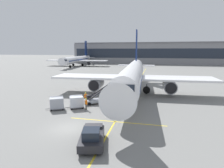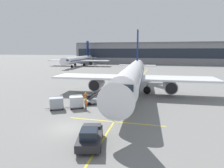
{
  "view_description": "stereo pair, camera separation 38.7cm",
  "coord_description": "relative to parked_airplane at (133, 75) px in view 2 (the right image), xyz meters",
  "views": [
    {
      "loc": [
        9.39,
        -18.35,
        8.63
      ],
      "look_at": [
        2.43,
        11.42,
        3.13
      ],
      "focal_mm": 30.14,
      "sensor_mm": 36.0,
      "label": 1
    },
    {
      "loc": [
        9.76,
        -18.26,
        8.63
      ],
      "look_at": [
        2.43,
        11.42,
        3.13
      ],
      "focal_mm": 30.14,
      "sensor_mm": 36.0,
      "label": 2
    }
  ],
  "objects": [
    {
      "name": "ground_plane",
      "position": [
        -4.92,
        -18.28,
        -3.79
      ],
      "size": [
        600.0,
        600.0,
        0.0
      ],
      "primitive_type": "plane",
      "color": "slate"
    },
    {
      "name": "parked_airplane",
      "position": [
        0.0,
        0.0,
        0.0
      ],
      "size": [
        31.57,
        41.43,
        14.06
      ],
      "color": "white",
      "rests_on": "ground"
    },
    {
      "name": "belt_loader",
      "position": [
        -4.87,
        -8.09,
        -2.87
      ],
      "size": [
        4.85,
        4.05,
        3.41
      ],
      "color": "#A3A8B2",
      "rests_on": "ground"
    },
    {
      "name": "baggage_cart_lead",
      "position": [
        -7.01,
        -11.12,
        -2.79
      ],
      "size": [
        2.75,
        2.39,
        1.91
      ],
      "color": "#515156",
      "rests_on": "ground"
    },
    {
      "name": "baggage_cart_second",
      "position": [
        -9.56,
        -12.43,
        -2.79
      ],
      "size": [
        2.75,
        2.39,
        1.91
      ],
      "color": "#515156",
      "rests_on": "ground"
    },
    {
      "name": "pushback_tug",
      "position": [
        -0.96,
        -21.4,
        -2.97
      ],
      "size": [
        3.08,
        4.77,
        1.83
      ],
      "color": "#232328",
      "rests_on": "ground"
    },
    {
      "name": "ground_crew_by_loader",
      "position": [
        -5.27,
        -11.61,
        -2.8
      ],
      "size": [
        0.44,
        0.44,
        1.74
      ],
      "color": "#514C42",
      "rests_on": "ground"
    },
    {
      "name": "ground_crew_by_carts",
      "position": [
        -6.73,
        -7.99,
        -2.8
      ],
      "size": [
        0.43,
        0.44,
        1.74
      ],
      "color": "#333847",
      "rests_on": "ground"
    },
    {
      "name": "safety_cone_engine_keepout",
      "position": [
        -6.66,
        0.41,
        -3.41
      ],
      "size": [
        0.69,
        0.69,
        0.78
      ],
      "color": "black",
      "rests_on": "ground"
    },
    {
      "name": "apron_guidance_line_lead_in",
      "position": [
        -0.14,
        -0.72,
        -3.79
      ],
      "size": [
        0.2,
        110.0,
        0.01
      ],
      "color": "yellow",
      "rests_on": "ground"
    },
    {
      "name": "apron_guidance_line_stop_bar",
      "position": [
        0.04,
        -15.26,
        -3.79
      ],
      "size": [
        12.0,
        0.2,
        0.01
      ],
      "color": "yellow",
      "rests_on": "ground"
    },
    {
      "name": "terminal_building",
      "position": [
        5.49,
        91.22,
        2.97
      ],
      "size": [
        110.34,
        16.87,
        13.64
      ],
      "color": "gray",
      "rests_on": "ground"
    },
    {
      "name": "distant_airplane",
      "position": [
        -38.09,
        60.81,
        -0.3
      ],
      "size": [
        34.12,
        43.39,
        14.48
      ],
      "color": "white",
      "rests_on": "ground"
    }
  ]
}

